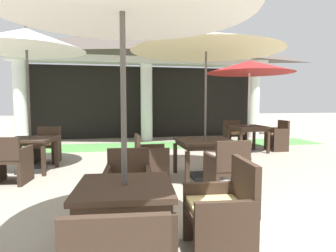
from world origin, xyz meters
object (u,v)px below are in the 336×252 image
(patio_table_near_foreground, at_px, (125,195))
(patio_umbrella_mid_left, at_px, (26,41))
(patio_chair_near_foreground_north, at_px, (128,187))
(patio_chair_far_back_east, at_px, (278,136))
(patio_umbrella_mid_right, at_px, (206,43))
(patio_chair_near_foreground_east, at_px, (222,212))
(patio_table_far_back, at_px, (248,129))
(patio_chair_mid_left_south, at_px, (10,161))
(patio_chair_mid_right_south, at_px, (227,170))
(patio_umbrella_far_back, at_px, (250,67))
(patio_chair_mid_left_north, at_px, (46,146))
(patio_table_mid_right, at_px, (205,145))
(patio_table_mid_left, at_px, (30,143))
(patio_chair_mid_right_west, at_px, (150,159))
(patio_chair_far_back_north, at_px, (234,135))

(patio_table_near_foreground, distance_m, patio_umbrella_mid_left, 4.65)
(patio_chair_near_foreground_north, relative_size, patio_chair_far_back_east, 0.94)
(patio_umbrella_mid_left, bearing_deg, patio_umbrella_mid_right, -19.24)
(patio_chair_near_foreground_east, height_order, patio_table_far_back, patio_chair_near_foreground_east)
(patio_chair_mid_left_south, distance_m, patio_chair_mid_right_south, 3.78)
(patio_chair_near_foreground_north, distance_m, patio_umbrella_mid_left, 4.09)
(patio_chair_near_foreground_north, bearing_deg, patio_umbrella_far_back, -126.48)
(patio_chair_mid_left_north, xyz_separation_m, patio_umbrella_far_back, (5.47, 0.44, 2.03))
(patio_chair_near_foreground_east, distance_m, patio_umbrella_mid_right, 3.50)
(patio_table_near_foreground, bearing_deg, patio_chair_mid_right_south, 42.33)
(patio_chair_near_foreground_east, distance_m, patio_chair_mid_left_north, 5.38)
(patio_chair_mid_left_north, distance_m, patio_table_far_back, 5.49)
(patio_umbrella_mid_left, bearing_deg, patio_chair_mid_right_south, -33.59)
(patio_umbrella_mid_left, relative_size, patio_table_mid_right, 2.91)
(patio_table_near_foreground, distance_m, patio_chair_near_foreground_east, 0.94)
(patio_table_mid_left, distance_m, patio_chair_mid_right_west, 2.63)
(patio_chair_far_back_north, bearing_deg, patio_chair_mid_right_west, 47.33)
(patio_chair_mid_left_south, bearing_deg, patio_umbrella_mid_left, 90.00)
(patio_chair_near_foreground_north, xyz_separation_m, patio_chair_mid_right_south, (1.56, 0.59, -0.00))
(patio_chair_mid_left_north, relative_size, patio_table_mid_right, 0.82)
(patio_table_near_foreground, distance_m, patio_chair_mid_right_west, 2.65)
(patio_table_far_back, bearing_deg, patio_chair_far_back_north, 89.53)
(patio_table_near_foreground, relative_size, patio_umbrella_mid_left, 0.32)
(patio_table_mid_left, distance_m, patio_umbrella_mid_right, 4.10)
(patio_chair_mid_right_west, relative_size, patio_chair_far_back_north, 1.02)
(patio_chair_mid_right_west, distance_m, patio_umbrella_far_back, 4.59)
(patio_chair_mid_left_south, distance_m, patio_table_mid_right, 3.55)
(patio_chair_near_foreground_north, bearing_deg, patio_chair_near_foreground_east, 135.29)
(patio_chair_mid_left_south, distance_m, patio_umbrella_mid_right, 4.14)
(patio_table_mid_right, xyz_separation_m, patio_umbrella_far_back, (2.18, 2.52, 1.80))
(patio_table_near_foreground, distance_m, patio_chair_mid_left_south, 3.44)
(patio_chair_mid_left_north, bearing_deg, patio_chair_mid_right_west, 144.73)
(patio_table_mid_left, bearing_deg, patio_chair_mid_right_south, -33.59)
(patio_table_near_foreground, height_order, patio_chair_mid_right_south, patio_chair_mid_right_south)
(patio_chair_near_foreground_east, relative_size, patio_chair_far_back_north, 1.07)
(patio_table_mid_left, height_order, patio_chair_mid_left_north, patio_chair_mid_left_north)
(patio_chair_near_foreground_north, relative_size, patio_umbrella_far_back, 0.32)
(patio_chair_mid_left_south, xyz_separation_m, patio_chair_mid_right_south, (3.53, -1.37, -0.01))
(patio_chair_near_foreground_east, xyz_separation_m, patio_chair_near_foreground_north, (-0.83, 1.00, -0.00))
(patio_chair_mid_right_south, relative_size, patio_chair_mid_right_west, 1.03)
(patio_umbrella_mid_left, height_order, patio_chair_far_back_north, patio_umbrella_mid_left)
(patio_chair_far_back_east, bearing_deg, patio_chair_mid_right_south, 139.20)
(patio_table_near_foreground, xyz_separation_m, patio_chair_near_foreground_east, (0.92, -0.09, -0.19))
(patio_chair_mid_right_west, height_order, patio_chair_far_back_east, patio_chair_far_back_east)
(patio_chair_mid_right_west, bearing_deg, patio_table_far_back, 128.03)
(patio_chair_near_foreground_north, distance_m, patio_chair_far_back_east, 6.30)
(patio_table_near_foreground, height_order, patio_chair_far_back_east, patio_chair_far_back_east)
(patio_chair_mid_left_south, bearing_deg, patio_table_far_back, 29.05)
(patio_umbrella_mid_right, relative_size, patio_chair_far_back_east, 3.11)
(patio_chair_mid_left_north, distance_m, patio_chair_far_back_east, 6.44)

